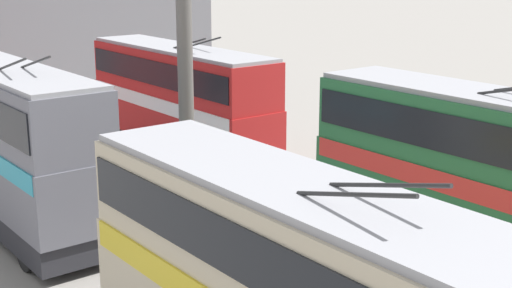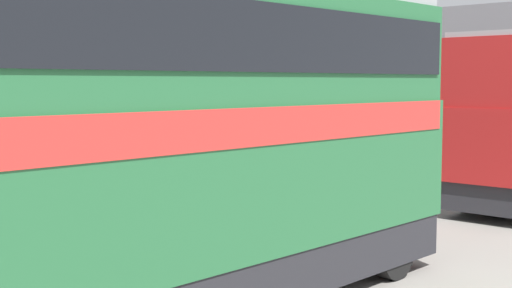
# 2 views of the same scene
# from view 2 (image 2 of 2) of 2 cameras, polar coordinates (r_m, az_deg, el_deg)

# --- Properties ---
(support_column_far) EXTENTS (0.85, 0.85, 8.69)m
(support_column_far) POSITION_cam_2_polar(r_m,az_deg,el_deg) (19.69, 4.92, 6.59)
(support_column_far) COLOR #605B56
(support_column_far) RESTS_ON ground_plane
(bus_left_near) EXTENTS (9.71, 2.54, 5.86)m
(bus_left_near) POSITION_cam_2_polar(r_m,az_deg,el_deg) (11.24, -2.81, 1.50)
(bus_left_near) COLOR black
(bus_left_near) RESTS_ON ground_plane
(bus_right_mid) EXTENTS (9.53, 2.54, 5.86)m
(bus_right_mid) POSITION_cam_2_polar(r_m,az_deg,el_deg) (25.03, 2.56, 3.42)
(bus_right_mid) COLOR black
(bus_right_mid) RESTS_ON ground_plane
(bus_right_far) EXTENTS (9.84, 2.54, 5.65)m
(bus_right_far) POSITION_cam_2_polar(r_m,az_deg,el_deg) (36.21, 16.30, 3.52)
(bus_right_far) COLOR black
(bus_right_far) RESTS_ON ground_plane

